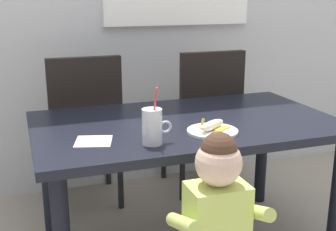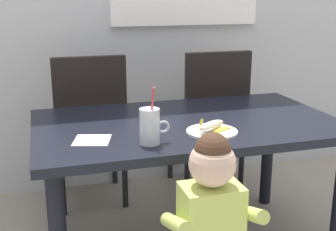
{
  "view_description": "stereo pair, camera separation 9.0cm",
  "coord_description": "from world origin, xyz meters",
  "px_view_note": "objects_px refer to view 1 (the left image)",
  "views": [
    {
      "loc": [
        -0.77,
        -1.93,
        1.31
      ],
      "look_at": [
        -0.12,
        -0.09,
        0.76
      ],
      "focal_mm": 47.22,
      "sensor_mm": 36.0,
      "label": 1
    },
    {
      "loc": [
        -0.68,
        -1.96,
        1.31
      ],
      "look_at": [
        -0.12,
        -0.09,
        0.76
      ],
      "focal_mm": 47.22,
      "sensor_mm": 36.0,
      "label": 2
    }
  ],
  "objects_px": {
    "dining_chair_left": "(84,123)",
    "paper_napkin": "(94,141)",
    "dining_chair_right": "(204,113)",
    "peeled_banana": "(212,125)",
    "dining_table": "(186,138)",
    "toddler_standing": "(217,214)",
    "milk_cup": "(152,128)",
    "snack_plate": "(212,131)"
  },
  "relations": [
    {
      "from": "dining_chair_left",
      "to": "paper_napkin",
      "type": "relative_size",
      "value": 6.4
    },
    {
      "from": "dining_chair_right",
      "to": "paper_napkin",
      "type": "distance_m",
      "value": 1.18
    },
    {
      "from": "peeled_banana",
      "to": "dining_chair_right",
      "type": "bearing_deg",
      "value": 68.4
    },
    {
      "from": "dining_table",
      "to": "paper_napkin",
      "type": "distance_m",
      "value": 0.52
    },
    {
      "from": "dining_chair_right",
      "to": "toddler_standing",
      "type": "distance_m",
      "value": 1.33
    },
    {
      "from": "dining_table",
      "to": "toddler_standing",
      "type": "relative_size",
      "value": 1.76
    },
    {
      "from": "paper_napkin",
      "to": "peeled_banana",
      "type": "bearing_deg",
      "value": -4.32
    },
    {
      "from": "dining_chair_left",
      "to": "dining_table",
      "type": "bearing_deg",
      "value": 121.91
    },
    {
      "from": "toddler_standing",
      "to": "peeled_banana",
      "type": "bearing_deg",
      "value": 68.31
    },
    {
      "from": "toddler_standing",
      "to": "dining_chair_right",
      "type": "bearing_deg",
      "value": 68.37
    },
    {
      "from": "dining_chair_left",
      "to": "dining_chair_right",
      "type": "distance_m",
      "value": 0.78
    },
    {
      "from": "dining_table",
      "to": "milk_cup",
      "type": "distance_m",
      "value": 0.41
    },
    {
      "from": "dining_chair_right",
      "to": "paper_napkin",
      "type": "xyz_separation_m",
      "value": [
        -0.86,
        -0.8,
        0.16
      ]
    },
    {
      "from": "toddler_standing",
      "to": "snack_plate",
      "type": "xyz_separation_m",
      "value": [
        0.16,
        0.4,
        0.18
      ]
    },
    {
      "from": "milk_cup",
      "to": "paper_napkin",
      "type": "bearing_deg",
      "value": 155.09
    },
    {
      "from": "milk_cup",
      "to": "paper_napkin",
      "type": "relative_size",
      "value": 1.65
    },
    {
      "from": "milk_cup",
      "to": "dining_chair_right",
      "type": "bearing_deg",
      "value": 54.99
    },
    {
      "from": "dining_chair_left",
      "to": "peeled_banana",
      "type": "distance_m",
      "value": 0.99
    },
    {
      "from": "dining_chair_left",
      "to": "paper_napkin",
      "type": "height_order",
      "value": "dining_chair_left"
    },
    {
      "from": "dining_chair_left",
      "to": "paper_napkin",
      "type": "distance_m",
      "value": 0.84
    },
    {
      "from": "milk_cup",
      "to": "snack_plate",
      "type": "relative_size",
      "value": 1.08
    },
    {
      "from": "dining_chair_right",
      "to": "peeled_banana",
      "type": "relative_size",
      "value": 5.5
    },
    {
      "from": "dining_chair_left",
      "to": "milk_cup",
      "type": "xyz_separation_m",
      "value": [
        0.15,
        -0.93,
        0.23
      ]
    },
    {
      "from": "snack_plate",
      "to": "toddler_standing",
      "type": "bearing_deg",
      "value": -111.81
    },
    {
      "from": "milk_cup",
      "to": "paper_napkin",
      "type": "xyz_separation_m",
      "value": [
        -0.23,
        0.11,
        -0.06
      ]
    },
    {
      "from": "paper_napkin",
      "to": "snack_plate",
      "type": "bearing_deg",
      "value": -4.96
    },
    {
      "from": "dining_table",
      "to": "peeled_banana",
      "type": "distance_m",
      "value": 0.25
    },
    {
      "from": "dining_table",
      "to": "dining_chair_left",
      "type": "relative_size",
      "value": 1.53
    },
    {
      "from": "peeled_banana",
      "to": "milk_cup",
      "type": "bearing_deg",
      "value": -167.71
    },
    {
      "from": "dining_table",
      "to": "snack_plate",
      "type": "distance_m",
      "value": 0.24
    },
    {
      "from": "peeled_banana",
      "to": "paper_napkin",
      "type": "xyz_separation_m",
      "value": [
        -0.53,
        0.04,
        -0.03
      ]
    },
    {
      "from": "dining_chair_right",
      "to": "snack_plate",
      "type": "relative_size",
      "value": 4.17
    },
    {
      "from": "dining_table",
      "to": "toddler_standing",
      "type": "bearing_deg",
      "value": -100.82
    },
    {
      "from": "milk_cup",
      "to": "snack_plate",
      "type": "xyz_separation_m",
      "value": [
        0.3,
        0.06,
        -0.06
      ]
    },
    {
      "from": "paper_napkin",
      "to": "dining_chair_right",
      "type": "bearing_deg",
      "value": 42.86
    },
    {
      "from": "dining_chair_right",
      "to": "peeled_banana",
      "type": "bearing_deg",
      "value": 68.4
    },
    {
      "from": "peeled_banana",
      "to": "toddler_standing",
      "type": "bearing_deg",
      "value": -111.69
    },
    {
      "from": "dining_chair_right",
      "to": "dining_chair_left",
      "type": "bearing_deg",
      "value": -1.8
    },
    {
      "from": "paper_napkin",
      "to": "milk_cup",
      "type": "bearing_deg",
      "value": -24.91
    },
    {
      "from": "toddler_standing",
      "to": "snack_plate",
      "type": "distance_m",
      "value": 0.46
    },
    {
      "from": "dining_chair_right",
      "to": "peeled_banana",
      "type": "distance_m",
      "value": 0.92
    },
    {
      "from": "dining_chair_left",
      "to": "toddler_standing",
      "type": "distance_m",
      "value": 1.3
    }
  ]
}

